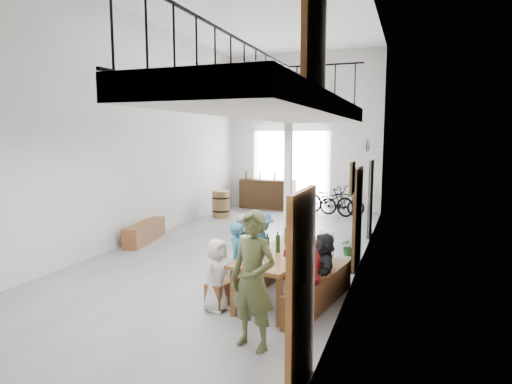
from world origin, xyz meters
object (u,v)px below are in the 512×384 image
at_px(oak_barrel, 221,204).
at_px(tasting_table, 283,257).
at_px(bicycle_near, 329,200).
at_px(side_bench, 145,232).
at_px(serving_counter, 267,194).
at_px(host_standing, 253,280).
at_px(bench_inner, 245,282).

bearing_deg(oak_barrel, tasting_table, -57.51).
xyz_separation_m(tasting_table, bicycle_near, (-0.67, 7.75, -0.20)).
bearing_deg(bicycle_near, side_bench, 170.10).
distance_m(serving_counter, host_standing, 10.28).
relative_size(oak_barrel, host_standing, 0.49).
relative_size(tasting_table, serving_counter, 1.12).
bearing_deg(oak_barrel, host_standing, -62.70).
bearing_deg(bicycle_near, serving_counter, 104.51).
bearing_deg(host_standing, serving_counter, 121.92).
xyz_separation_m(tasting_table, serving_counter, (-3.00, 8.17, -0.18)).
height_order(tasting_table, oak_barrel, oak_barrel).
bearing_deg(bicycle_near, oak_barrel, 141.67).
relative_size(host_standing, bicycle_near, 0.89).
distance_m(serving_counter, bicycle_near, 2.36).
bearing_deg(tasting_table, serving_counter, 117.96).
distance_m(tasting_table, host_standing, 1.63).
bearing_deg(tasting_table, bicycle_near, 102.76).
height_order(bench_inner, host_standing, host_standing).
relative_size(tasting_table, host_standing, 1.29).
relative_size(tasting_table, side_bench, 1.29).
bearing_deg(serving_counter, side_bench, -99.92).
bearing_deg(host_standing, tasting_table, 107.90).
distance_m(host_standing, bicycle_near, 9.42).
distance_m(bench_inner, host_standing, 1.92).
bearing_deg(serving_counter, bench_inner, -70.93).
height_order(serving_counter, host_standing, host_standing).
bearing_deg(side_bench, serving_counter, 77.02).
relative_size(oak_barrel, bicycle_near, 0.44).
bearing_deg(side_bench, bench_inner, -34.11).
relative_size(serving_counter, bicycle_near, 1.04).
distance_m(bench_inner, oak_barrel, 6.91).
xyz_separation_m(host_standing, bicycle_near, (-0.77, 9.38, -0.36)).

